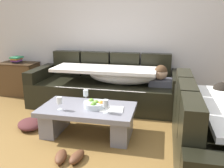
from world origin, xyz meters
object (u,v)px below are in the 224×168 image
at_px(coffee_table, 88,117).
at_px(book_stack_on_cabinet, 17,59).
at_px(wine_glass_near_right, 106,104).
at_px(pair_of_shoes, 69,157).
at_px(couch_along_wall, 108,87).
at_px(fruit_bowl, 95,104).
at_px(open_magazine, 112,109).
at_px(wine_glass_far_back, 86,94).
at_px(couch_near_window, 221,139).
at_px(wine_glass_near_left, 59,101).
at_px(side_cabinet, 20,79).
at_px(crumpled_garment, 30,124).

xyz_separation_m(coffee_table, book_stack_on_cabinet, (-1.86, 1.35, 0.47)).
bearing_deg(wine_glass_near_right, pair_of_shoes, -120.43).
bearing_deg(coffee_table, couch_along_wall, 89.63).
distance_m(fruit_bowl, open_magazine, 0.23).
xyz_separation_m(coffee_table, wine_glass_near_right, (0.28, -0.14, 0.26)).
bearing_deg(couch_along_wall, book_stack_on_cabinet, 173.28).
relative_size(wine_glass_far_back, pair_of_shoes, 0.49).
bearing_deg(wine_glass_far_back, open_magazine, -27.69).
bearing_deg(wine_glass_near_right, book_stack_on_cabinet, 145.07).
bearing_deg(couch_near_window, wine_glass_near_left, 81.54).
bearing_deg(wine_glass_near_left, pair_of_shoes, -57.95).
distance_m(fruit_bowl, wine_glass_near_right, 0.24).
bearing_deg(wine_glass_near_right, wine_glass_far_back, 136.87).
xyz_separation_m(couch_along_wall, wine_glass_near_left, (-0.31, -1.29, 0.17)).
bearing_deg(fruit_bowl, wine_glass_near_right, -39.90).
distance_m(couch_along_wall, wine_glass_near_left, 1.34).
relative_size(side_cabinet, crumpled_garment, 1.80).
bearing_deg(open_magazine, wine_glass_far_back, 145.95).
relative_size(couch_near_window, coffee_table, 1.56).
xyz_separation_m(couch_along_wall, book_stack_on_cabinet, (-1.87, 0.22, 0.38)).
relative_size(coffee_table, fruit_bowl, 4.29).
distance_m(wine_glass_near_left, pair_of_shoes, 0.71).
bearing_deg(fruit_bowl, coffee_table, -177.33).
height_order(coffee_table, crumpled_garment, coffee_table).
height_order(couch_near_window, open_magazine, couch_near_window).
bearing_deg(couch_near_window, crumpled_garment, 79.62).
bearing_deg(book_stack_on_cabinet, couch_near_window, -27.81).
relative_size(book_stack_on_cabinet, pair_of_shoes, 0.69).
relative_size(couch_near_window, crumpled_garment, 4.68).
distance_m(side_cabinet, pair_of_shoes, 2.71).
xyz_separation_m(couch_near_window, wine_glass_near_left, (-1.83, 0.27, 0.16)).
bearing_deg(wine_glass_far_back, crumpled_garment, -165.65).
xyz_separation_m(coffee_table, open_magazine, (0.33, -0.02, 0.15)).
bearing_deg(open_magazine, wine_glass_near_right, -118.76).
xyz_separation_m(fruit_bowl, wine_glass_near_left, (-0.40, -0.17, 0.07)).
relative_size(coffee_table, side_cabinet, 1.67).
bearing_deg(wine_glass_near_right, wine_glass_near_left, -177.89).
relative_size(couch_along_wall, couch_near_window, 1.37).
distance_m(couch_near_window, wine_glass_far_back, 1.73).
xyz_separation_m(couch_along_wall, open_magazine, (0.32, -1.15, 0.06)).
bearing_deg(wine_glass_near_left, couch_near_window, -8.46).
distance_m(fruit_bowl, pair_of_shoes, 0.75).
bearing_deg(pair_of_shoes, book_stack_on_cabinet, 133.04).
bearing_deg(wine_glass_near_right, couch_near_window, -13.22).
relative_size(wine_glass_near_left, wine_glass_far_back, 1.00).
distance_m(wine_glass_near_left, side_cabinet, 2.17).
relative_size(side_cabinet, pair_of_shoes, 2.15).
xyz_separation_m(wine_glass_far_back, pair_of_shoes, (0.07, -0.82, -0.45)).
relative_size(coffee_table, wine_glass_near_left, 7.23).
xyz_separation_m(couch_along_wall, fruit_bowl, (0.09, -1.12, 0.09)).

